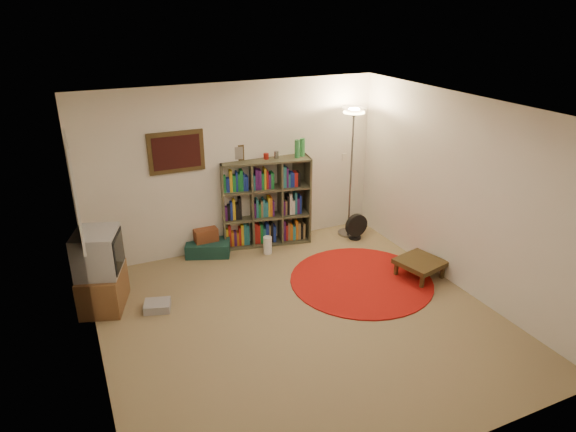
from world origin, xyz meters
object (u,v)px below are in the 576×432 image
at_px(floor_lamp, 353,131).
at_px(side_table, 420,263).
at_px(bookshelf, 264,203).
at_px(tv_stand, 101,271).
at_px(suitcase, 208,248).
at_px(floor_fan, 356,227).

bearing_deg(floor_lamp, side_table, -84.30).
bearing_deg(side_table, bookshelf, 128.25).
xyz_separation_m(tv_stand, side_table, (4.02, -1.03, -0.28)).
distance_m(bookshelf, side_table, 2.48).
height_order(tv_stand, suitcase, tv_stand).
distance_m(bookshelf, floor_lamp, 1.74).
bearing_deg(floor_fan, floor_lamp, 91.55).
bearing_deg(bookshelf, floor_lamp, -1.14).
bearing_deg(suitcase, tv_stand, -129.98).
xyz_separation_m(bookshelf, tv_stand, (-2.51, -0.89, -0.17)).
height_order(floor_lamp, tv_stand, floor_lamp).
xyz_separation_m(floor_lamp, side_table, (0.16, -1.63, -1.50)).
xyz_separation_m(floor_lamp, tv_stand, (-3.86, -0.60, -1.23)).
distance_m(tv_stand, suitcase, 1.83).
height_order(floor_lamp, floor_fan, floor_lamp).
distance_m(floor_fan, tv_stand, 3.90).
relative_size(bookshelf, side_table, 2.44).
bearing_deg(bookshelf, floor_fan, -9.31).
relative_size(suitcase, side_table, 1.12).
height_order(bookshelf, side_table, bookshelf).
bearing_deg(suitcase, floor_fan, 10.09).
relative_size(floor_fan, tv_stand, 0.42).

